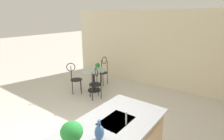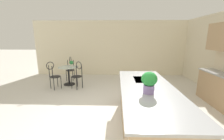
{
  "view_description": "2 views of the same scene",
  "coord_description": "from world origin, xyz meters",
  "px_view_note": "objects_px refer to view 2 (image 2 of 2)",
  "views": [
    {
      "loc": [
        1.82,
        2.3,
        2.52
      ],
      "look_at": [
        -1.64,
        -0.26,
        1.22
      ],
      "focal_mm": 29.36,
      "sensor_mm": 36.0,
      "label": 1
    },
    {
      "loc": [
        2.97,
        0.23,
        1.87
      ],
      "look_at": [
        -1.47,
        0.09,
        0.86
      ],
      "focal_mm": 22.82,
      "sensor_mm": 36.0,
      "label": 2
    }
  ],
  "objects_px": {
    "chair_toward_desk": "(78,74)",
    "potted_plant_on_table": "(71,63)",
    "chair_by_island": "(53,74)",
    "potted_plant_counter_near": "(149,81)",
    "vase_on_counter": "(152,81)",
    "bistro_table": "(69,74)",
    "chair_near_window": "(70,67)"
  },
  "relations": [
    {
      "from": "chair_toward_desk",
      "to": "vase_on_counter",
      "type": "relative_size",
      "value": 3.62
    },
    {
      "from": "potted_plant_on_table",
      "to": "potted_plant_counter_near",
      "type": "bearing_deg",
      "value": 36.5
    },
    {
      "from": "chair_by_island",
      "to": "potted_plant_counter_near",
      "type": "xyz_separation_m",
      "value": [
        2.62,
        2.88,
        0.57
      ]
    },
    {
      "from": "chair_toward_desk",
      "to": "potted_plant_counter_near",
      "type": "bearing_deg",
      "value": 36.78
    },
    {
      "from": "chair_by_island",
      "to": "potted_plant_counter_near",
      "type": "relative_size",
      "value": 2.72
    },
    {
      "from": "chair_by_island",
      "to": "vase_on_counter",
      "type": "distance_m",
      "value": 3.8
    },
    {
      "from": "chair_by_island",
      "to": "chair_toward_desk",
      "type": "height_order",
      "value": "same"
    },
    {
      "from": "chair_near_window",
      "to": "chair_toward_desk",
      "type": "distance_m",
      "value": 1.3
    },
    {
      "from": "chair_toward_desk",
      "to": "potted_plant_counter_near",
      "type": "xyz_separation_m",
      "value": [
        2.68,
        2.01,
        0.57
      ]
    },
    {
      "from": "potted_plant_on_table",
      "to": "potted_plant_counter_near",
      "type": "xyz_separation_m",
      "value": [
        3.23,
        2.39,
        0.26
      ]
    },
    {
      "from": "chair_near_window",
      "to": "bistro_table",
      "type": "bearing_deg",
      "value": 12.29
    },
    {
      "from": "bistro_table",
      "to": "chair_toward_desk",
      "type": "bearing_deg",
      "value": 47.09
    },
    {
      "from": "bistro_table",
      "to": "chair_by_island",
      "type": "relative_size",
      "value": 0.77
    },
    {
      "from": "chair_by_island",
      "to": "chair_near_window",
      "type": "bearing_deg",
      "value": 168.79
    },
    {
      "from": "chair_near_window",
      "to": "chair_by_island",
      "type": "relative_size",
      "value": 1.0
    },
    {
      "from": "chair_near_window",
      "to": "chair_toward_desk",
      "type": "xyz_separation_m",
      "value": [
        1.13,
        0.64,
        0.0
      ]
    },
    {
      "from": "chair_by_island",
      "to": "vase_on_counter",
      "type": "xyz_separation_m",
      "value": [
        2.27,
        3.01,
        0.46
      ]
    },
    {
      "from": "bistro_table",
      "to": "vase_on_counter",
      "type": "bearing_deg",
      "value": 43.29
    },
    {
      "from": "bistro_table",
      "to": "potted_plant_counter_near",
      "type": "height_order",
      "value": "potted_plant_counter_near"
    },
    {
      "from": "chair_near_window",
      "to": "vase_on_counter",
      "type": "xyz_separation_m",
      "value": [
        3.47,
        2.77,
        0.46
      ]
    },
    {
      "from": "potted_plant_on_table",
      "to": "chair_near_window",
      "type": "bearing_deg",
      "value": -156.6
    },
    {
      "from": "vase_on_counter",
      "to": "bistro_table",
      "type": "bearing_deg",
      "value": -136.71
    },
    {
      "from": "chair_toward_desk",
      "to": "potted_plant_on_table",
      "type": "xyz_separation_m",
      "value": [
        -0.55,
        -0.38,
        0.3
      ]
    },
    {
      "from": "bistro_table",
      "to": "chair_by_island",
      "type": "xyz_separation_m",
      "value": [
        0.52,
        -0.38,
        0.13
      ]
    },
    {
      "from": "potted_plant_counter_near",
      "to": "vase_on_counter",
      "type": "relative_size",
      "value": 1.33
    },
    {
      "from": "chair_toward_desk",
      "to": "potted_plant_on_table",
      "type": "distance_m",
      "value": 0.73
    },
    {
      "from": "bistro_table",
      "to": "vase_on_counter",
      "type": "xyz_separation_m",
      "value": [
        2.79,
        2.63,
        0.58
      ]
    },
    {
      "from": "potted_plant_counter_near",
      "to": "chair_toward_desk",
      "type": "bearing_deg",
      "value": -143.22
    },
    {
      "from": "bistro_table",
      "to": "chair_toward_desk",
      "type": "distance_m",
      "value": 0.68
    },
    {
      "from": "chair_by_island",
      "to": "vase_on_counter",
      "type": "relative_size",
      "value": 3.62
    },
    {
      "from": "bistro_table",
      "to": "potted_plant_on_table",
      "type": "height_order",
      "value": "potted_plant_on_table"
    },
    {
      "from": "chair_by_island",
      "to": "potted_plant_counter_near",
      "type": "bearing_deg",
      "value": 47.76
    }
  ]
}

